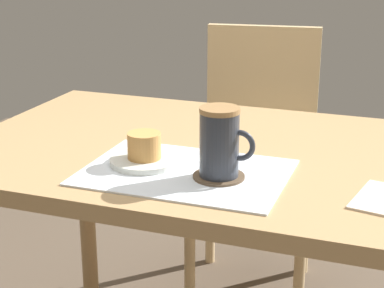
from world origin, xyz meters
The scene contains 7 objects.
dining_table centered at (0.00, 0.00, 0.66)m, with size 1.17×0.75×0.75m.
wooden_chair centered at (-0.08, 0.71, 0.50)m, with size 0.47×0.47×0.91m.
placemat centered at (-0.01, -0.17, 0.75)m, with size 0.41×0.29×0.00m, color white.
pastry_plate centered at (-0.11, -0.16, 0.76)m, with size 0.15×0.15×0.01m, color silver.
pastry centered at (-0.11, -0.16, 0.79)m, with size 0.07×0.07×0.05m, color tan.
coffee_coaster centered at (0.06, -0.18, 0.76)m, with size 0.10×0.10×0.01m, color brown.
coffee_mug centered at (0.06, -0.18, 0.83)m, with size 0.11×0.08×0.14m.
Camera 1 is at (0.42, -1.31, 1.22)m, focal length 60.00 mm.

